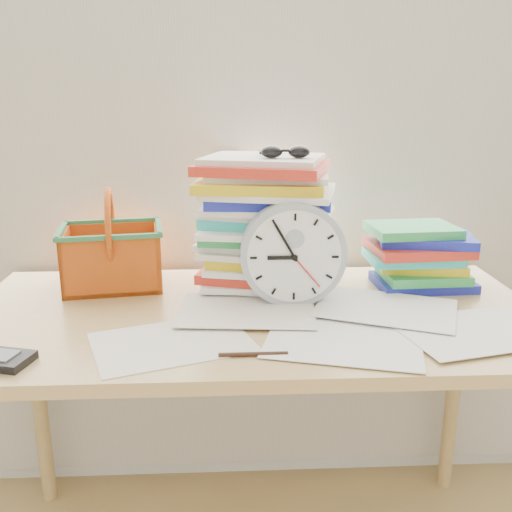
{
  "coord_description": "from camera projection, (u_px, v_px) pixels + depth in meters",
  "views": [
    {
      "loc": [
        -0.06,
        0.3,
        1.26
      ],
      "look_at": [
        0.0,
        1.6,
        0.89
      ],
      "focal_mm": 40.0,
      "sensor_mm": 36.0,
      "label": 1
    }
  ],
  "objects": [
    {
      "name": "sunglasses",
      "position": [
        285.0,
        152.0,
        1.43
      ],
      "size": [
        0.15,
        0.12,
        0.03
      ],
      "primitive_type": null,
      "rotation": [
        0.0,
        0.0,
        -0.04
      ],
      "color": "black",
      "rests_on": "paper_stack"
    },
    {
      "name": "basket",
      "position": [
        111.0,
        239.0,
        1.53
      ],
      "size": [
        0.29,
        0.24,
        0.27
      ],
      "primitive_type": null,
      "rotation": [
        0.0,
        0.0,
        0.15
      ],
      "color": "#DA5D15",
      "rests_on": "desk"
    },
    {
      "name": "book_stack",
      "position": [
        418.0,
        256.0,
        1.55
      ],
      "size": [
        0.29,
        0.22,
        0.17
      ],
      "primitive_type": null,
      "rotation": [
        0.0,
        0.0,
        -0.04
      ],
      "color": "white",
      "rests_on": "desk"
    },
    {
      "name": "curtain",
      "position": [
        248.0,
        79.0,
        1.6
      ],
      "size": [
        2.4,
        0.01,
        2.5
      ],
      "primitive_type": "cube",
      "color": "beige",
      "rests_on": "room_shell"
    },
    {
      "name": "scattered_papers",
      "position": [
        254.0,
        309.0,
        1.39
      ],
      "size": [
        1.26,
        0.42,
        0.02
      ],
      "primitive_type": null,
      "color": "white",
      "rests_on": "desk"
    },
    {
      "name": "paper_stack",
      "position": [
        264.0,
        223.0,
        1.53
      ],
      "size": [
        0.41,
        0.36,
        0.35
      ],
      "primitive_type": null,
      "rotation": [
        0.0,
        0.0,
        -0.22
      ],
      "color": "white",
      "rests_on": "desk"
    },
    {
      "name": "pen",
      "position": [
        253.0,
        354.0,
        1.15
      ],
      "size": [
        0.14,
        0.01,
        0.01
      ],
      "primitive_type": "cylinder",
      "rotation": [
        0.0,
        1.57,
        0.01
      ],
      "color": "black",
      "rests_on": "desk"
    },
    {
      "name": "clock",
      "position": [
        293.0,
        254.0,
        1.4
      ],
      "size": [
        0.26,
        0.05,
        0.26
      ],
      "primitive_type": "cylinder",
      "rotation": [
        1.57,
        0.0,
        0.0
      ],
      "color": "#9DA7AF",
      "rests_on": "desk"
    },
    {
      "name": "desk",
      "position": [
        254.0,
        339.0,
        1.41
      ],
      "size": [
        1.4,
        0.7,
        0.75
      ],
      "color": "tan",
      "rests_on": "ground"
    }
  ]
}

